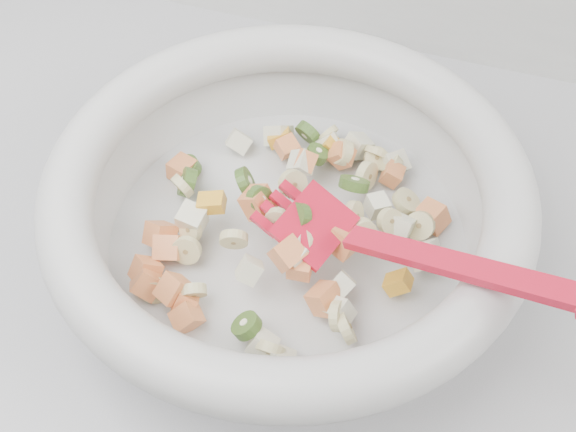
% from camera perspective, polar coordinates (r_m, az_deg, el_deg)
% --- Properties ---
extents(counter, '(2.00, 0.60, 0.90)m').
position_cam_1_polar(counter, '(1.07, 2.31, -15.77)').
color(counter, gray).
rests_on(counter, ground).
extents(mixing_bowl, '(0.45, 0.41, 0.15)m').
position_cam_1_polar(mixing_bowl, '(0.61, 0.02, 0.79)').
color(mixing_bowl, '#BDBDBA').
rests_on(mixing_bowl, counter).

